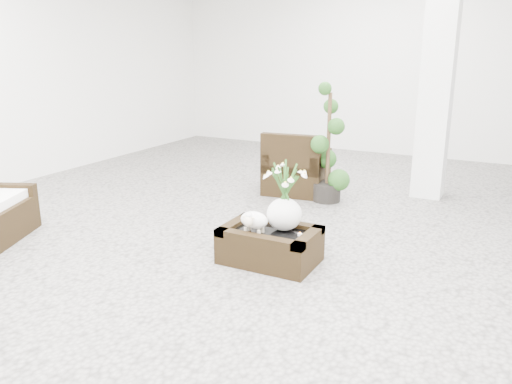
% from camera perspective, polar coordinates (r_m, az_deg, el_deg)
% --- Properties ---
extents(ground, '(11.00, 11.00, 0.00)m').
position_cam_1_polar(ground, '(5.39, 0.49, -6.10)').
color(ground, gray).
rests_on(ground, ground).
extents(column, '(0.40, 0.40, 3.50)m').
position_cam_1_polar(column, '(7.34, 19.64, 12.90)').
color(column, white).
rests_on(column, ground).
extents(coffee_table, '(0.90, 0.60, 0.31)m').
position_cam_1_polar(coffee_table, '(4.97, 1.56, -6.07)').
color(coffee_table, black).
rests_on(coffee_table, ground).
extents(sheep_figurine, '(0.28, 0.23, 0.21)m').
position_cam_1_polar(sheep_figurine, '(4.85, -0.21, -3.35)').
color(sheep_figurine, white).
rests_on(sheep_figurine, coffee_table).
extents(planter_narcissus, '(0.44, 0.44, 0.80)m').
position_cam_1_polar(planter_narcissus, '(4.84, 3.20, 0.25)').
color(planter_narcissus, white).
rests_on(planter_narcissus, coffee_table).
extents(tealight, '(0.04, 0.04, 0.03)m').
position_cam_1_polar(tealight, '(4.82, 4.90, -4.70)').
color(tealight, white).
rests_on(tealight, coffee_table).
extents(armchair, '(0.92, 0.89, 0.88)m').
position_cam_1_polar(armchair, '(7.32, 4.57, 3.39)').
color(armchair, black).
rests_on(armchair, ground).
extents(topiary, '(0.41, 0.41, 1.55)m').
position_cam_1_polar(topiary, '(6.84, 8.06, 5.27)').
color(topiary, '#1D4315').
rests_on(topiary, ground).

